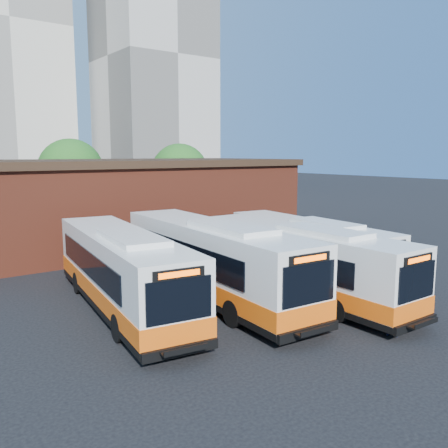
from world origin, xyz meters
TOP-DOWN VIEW (x-y plane):
  - ground at (0.00, 0.00)m, footprint 220.00×220.00m
  - bus_west at (-5.76, 5.15)m, footprint 4.47×13.44m
  - bus_midwest at (-1.63, 4.10)m, footprint 3.81×14.03m
  - bus_mideast at (1.81, 1.83)m, footprint 2.83×12.99m
  - bus_east at (5.01, 4.25)m, footprint 3.67×12.28m
  - transit_worker at (1.10, -3.87)m, footprint 0.66×0.77m
  - depot_building at (0.00, 20.00)m, footprint 28.60×12.60m
  - tree_mid at (2.00, 34.00)m, footprint 6.56×6.56m
  - tree_east at (13.00, 31.00)m, footprint 6.24×6.24m
  - tower_right at (30.00, 68.00)m, footprint 18.00×18.00m

SIDE VIEW (x-z plane):
  - ground at x=0.00m, z-range 0.00..0.00m
  - transit_worker at x=1.10m, z-range 0.00..1.78m
  - bus_east at x=5.01m, z-range -0.15..3.15m
  - bus_mideast at x=1.81m, z-range -0.16..3.36m
  - bus_west at x=-5.76m, z-range -0.17..3.44m
  - bus_midwest at x=-1.63m, z-range -0.17..3.61m
  - depot_building at x=0.00m, z-range 0.06..6.46m
  - tree_east at x=13.00m, z-range 0.85..8.81m
  - tree_mid at x=2.00m, z-range 0.90..9.26m
  - tower_right at x=30.00m, z-range -0.26..48.94m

